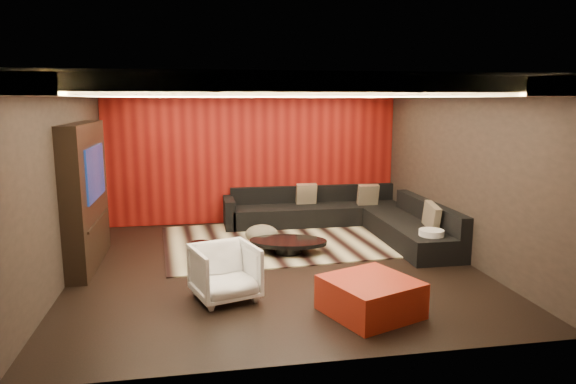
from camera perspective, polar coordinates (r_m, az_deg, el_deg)
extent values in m
cube|color=black|center=(8.04, -1.37, -8.28)|extent=(6.00, 6.00, 0.02)
cube|color=silver|center=(7.62, -1.46, 12.24)|extent=(6.00, 6.00, 0.02)
cube|color=black|center=(10.67, -3.87, 4.08)|extent=(6.00, 0.02, 2.80)
cube|color=black|center=(7.84, -23.71, 0.98)|extent=(0.02, 6.00, 2.80)
cube|color=black|center=(8.68, 18.64, 2.14)|extent=(0.02, 6.00, 2.80)
cube|color=#6B0C0A|center=(10.63, -3.85, 4.06)|extent=(5.98, 0.05, 2.78)
cube|color=silver|center=(10.30, -3.77, 11.05)|extent=(6.00, 0.60, 0.22)
cube|color=silver|center=(4.97, 3.35, 11.87)|extent=(6.00, 0.60, 0.22)
cube|color=silver|center=(7.69, -22.13, 10.59)|extent=(0.60, 4.80, 0.22)
cube|color=silver|center=(8.46, 17.27, 10.78)|extent=(0.60, 4.80, 0.22)
cube|color=#FFD899|center=(9.96, -3.54, 10.56)|extent=(4.80, 0.08, 0.04)
cube|color=#FFD899|center=(5.30, 2.48, 10.81)|extent=(4.80, 0.08, 0.04)
cube|color=#FFD899|center=(7.63, -19.55, 10.08)|extent=(0.08, 4.80, 0.04)
cube|color=#FFD899|center=(8.31, 15.12, 10.29)|extent=(0.08, 4.80, 0.04)
cube|color=black|center=(8.43, -21.57, -0.34)|extent=(0.30, 2.00, 2.20)
cube|color=black|center=(8.35, -20.65, 2.06)|extent=(0.04, 1.30, 0.80)
cube|color=black|center=(8.48, -20.33, -2.96)|extent=(0.04, 1.60, 0.04)
cube|color=beige|center=(9.36, -1.27, -5.45)|extent=(4.23, 3.31, 0.02)
cylinder|color=black|center=(8.61, 0.01, -6.04)|extent=(1.58, 1.58, 0.22)
cylinder|color=black|center=(8.09, -9.64, -6.74)|extent=(0.31, 0.31, 0.36)
ellipsoid|color=#BFB494|center=(9.18, -2.94, -4.68)|extent=(0.66, 0.66, 0.32)
cylinder|color=silver|center=(8.58, 15.59, -5.67)|extent=(0.47, 0.47, 0.50)
cube|color=maroon|center=(6.36, 9.14, -11.39)|extent=(1.26, 1.26, 0.43)
imported|color=white|center=(6.72, -7.01, -8.84)|extent=(0.97, 0.98, 0.72)
cube|color=black|center=(10.63, 3.20, -2.50)|extent=(3.50, 0.90, 0.40)
cube|color=black|center=(10.89, 2.80, -0.17)|extent=(3.50, 0.20, 0.35)
cube|color=black|center=(9.42, 13.43, -4.45)|extent=(0.90, 2.60, 0.40)
cube|color=black|center=(9.47, 15.46, -2.12)|extent=(0.20, 2.60, 0.35)
cube|color=black|center=(10.35, -6.55, -2.33)|extent=(0.20, 0.90, 0.60)
cube|color=#C8B593|center=(8.90, 15.67, -2.62)|extent=(0.12, 0.50, 0.50)
cube|color=#C8B593|center=(10.61, 2.05, -0.19)|extent=(0.42, 0.20, 0.44)
cube|color=#C8B593|center=(10.62, 8.88, -0.30)|extent=(0.42, 0.20, 0.44)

